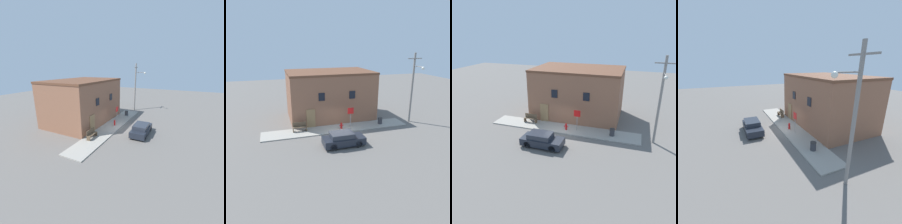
% 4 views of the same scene
% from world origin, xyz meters
% --- Properties ---
extents(ground_plane, '(80.00, 80.00, 0.00)m').
position_xyz_m(ground_plane, '(0.00, 0.00, 0.00)').
color(ground_plane, '#66605B').
extents(sidewalk, '(16.31, 2.46, 0.10)m').
position_xyz_m(sidewalk, '(0.00, 1.23, 0.05)').
color(sidewalk, '#9E998E').
rests_on(sidewalk, ground).
extents(brick_building, '(10.41, 6.98, 5.94)m').
position_xyz_m(brick_building, '(0.40, 5.89, 2.97)').
color(brick_building, '#8E5B42').
rests_on(brick_building, ground).
extents(fire_hydrant, '(0.46, 0.22, 0.71)m').
position_xyz_m(fire_hydrant, '(0.44, 1.00, 0.46)').
color(fire_hydrant, red).
rests_on(fire_hydrant, sidewalk).
extents(stop_sign, '(0.70, 0.06, 2.27)m').
position_xyz_m(stop_sign, '(1.58, 1.18, 1.70)').
color(stop_sign, gray).
rests_on(stop_sign, sidewalk).
extents(bench, '(1.49, 0.44, 0.98)m').
position_xyz_m(bench, '(-4.09, 1.65, 0.57)').
color(bench, brown).
rests_on(bench, sidewalk).
extents(trash_bin, '(0.53, 0.53, 0.74)m').
position_xyz_m(trash_bin, '(5.29, 1.15, 0.48)').
color(trash_bin, '#333338').
rests_on(trash_bin, sidewalk).
extents(utility_pole, '(1.80, 1.86, 8.22)m').
position_xyz_m(utility_pole, '(9.22, 0.98, 4.46)').
color(utility_pole, gray).
rests_on(utility_pole, ground).
extents(parked_car, '(3.90, 1.70, 1.32)m').
position_xyz_m(parked_car, '(-0.64, -2.91, 0.65)').
color(parked_car, black).
rests_on(parked_car, ground).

